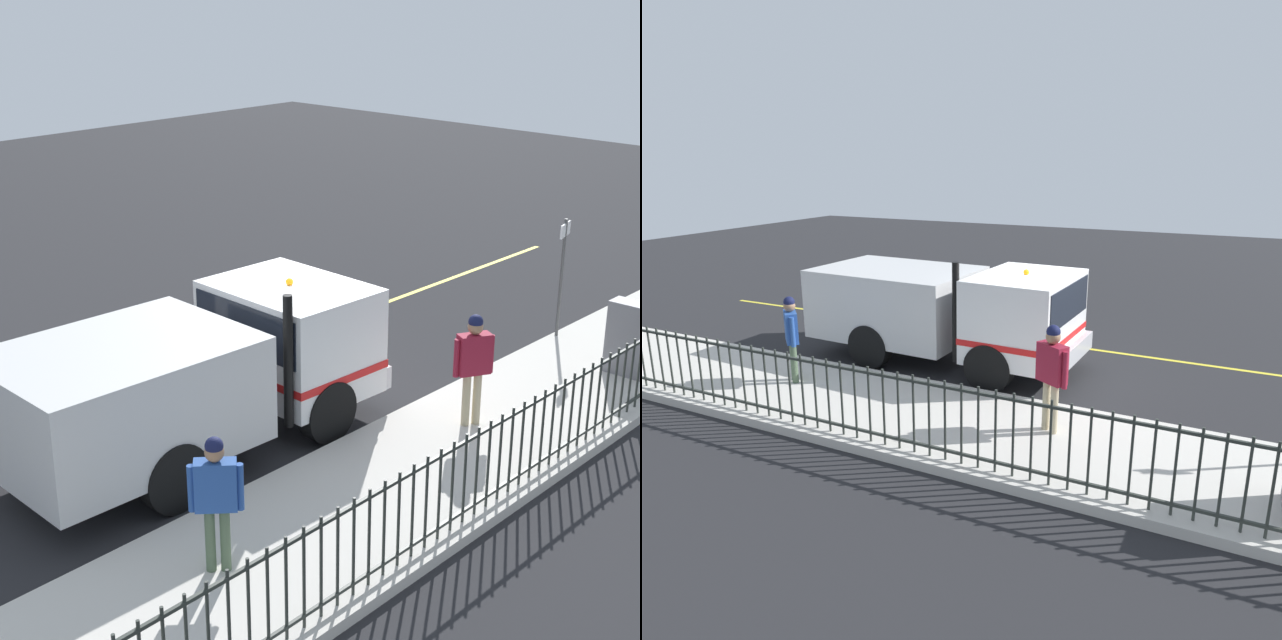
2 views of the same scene
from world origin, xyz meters
TOP-DOWN VIEW (x-y plane):
  - ground_plane at (0.00, 0.00)m, footprint 52.35×52.35m
  - sidewalk_slab at (2.94, 0.00)m, footprint 2.85×23.80m
  - lane_marking at (-2.17, 0.00)m, footprint 0.12×21.42m
  - work_truck at (0.09, -2.02)m, footprint 2.62×5.94m
  - worker_standing at (2.63, 0.93)m, footprint 0.43×0.57m
  - pedestrian_distant at (2.72, -4.15)m, footprint 0.48×0.49m
  - iron_fence at (4.15, 0.00)m, footprint 0.04×20.26m
  - utility_cabinet at (3.46, 4.35)m, footprint 0.79×0.37m
  - traffic_cone at (-1.63, -0.33)m, footprint 0.41×0.41m
  - street_sign at (1.63, 5.13)m, footprint 0.14×0.49m

SIDE VIEW (x-z plane):
  - ground_plane at x=0.00m, z-range 0.00..0.00m
  - lane_marking at x=-2.17m, z-range 0.00..0.01m
  - sidewalk_slab at x=2.94m, z-range 0.00..0.15m
  - traffic_cone at x=-1.63m, z-range 0.00..0.58m
  - iron_fence at x=4.15m, z-range 0.16..1.37m
  - utility_cabinet at x=3.46m, z-range 0.15..1.41m
  - pedestrian_distant at x=2.72m, z-range 0.34..2.02m
  - worker_standing at x=2.63m, z-range 0.35..2.10m
  - work_truck at x=0.09m, z-range 0.03..2.48m
  - street_sign at x=1.63m, z-range 0.44..2.67m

